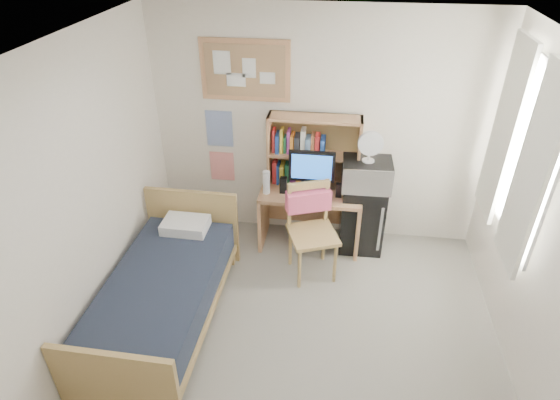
# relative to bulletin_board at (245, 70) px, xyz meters

# --- Properties ---
(floor) EXTENTS (3.60, 4.20, 0.02)m
(floor) POSITION_rel_bulletin_board_xyz_m (0.78, -2.08, -1.93)
(floor) COLOR gray
(floor) RESTS_ON ground
(ceiling) EXTENTS (3.60, 4.20, 0.02)m
(ceiling) POSITION_rel_bulletin_board_xyz_m (0.78, -2.08, 0.68)
(ceiling) COLOR white
(ceiling) RESTS_ON wall_back
(wall_back) EXTENTS (3.60, 0.04, 2.60)m
(wall_back) POSITION_rel_bulletin_board_xyz_m (0.78, 0.02, -0.62)
(wall_back) COLOR white
(wall_back) RESTS_ON floor
(wall_left) EXTENTS (0.04, 4.20, 2.60)m
(wall_left) POSITION_rel_bulletin_board_xyz_m (-1.02, -2.08, -0.62)
(wall_left) COLOR white
(wall_left) RESTS_ON floor
(window_unit) EXTENTS (0.10, 1.40, 1.70)m
(window_unit) POSITION_rel_bulletin_board_xyz_m (2.53, -0.88, -0.32)
(window_unit) COLOR white
(window_unit) RESTS_ON wall_right
(curtain_left) EXTENTS (0.04, 0.55, 1.70)m
(curtain_left) POSITION_rel_bulletin_board_xyz_m (2.50, -1.28, -0.32)
(curtain_left) COLOR white
(curtain_left) RESTS_ON wall_right
(curtain_right) EXTENTS (0.04, 0.55, 1.70)m
(curtain_right) POSITION_rel_bulletin_board_xyz_m (2.50, -0.48, -0.32)
(curtain_right) COLOR white
(curtain_right) RESTS_ON wall_right
(bulletin_board) EXTENTS (0.94, 0.03, 0.64)m
(bulletin_board) POSITION_rel_bulletin_board_xyz_m (0.00, 0.00, 0.00)
(bulletin_board) COLOR #9F7C54
(bulletin_board) RESTS_ON wall_back
(poster_wave) EXTENTS (0.30, 0.01, 0.42)m
(poster_wave) POSITION_rel_bulletin_board_xyz_m (-0.32, 0.01, -0.67)
(poster_wave) COLOR #294CA6
(poster_wave) RESTS_ON wall_back
(poster_japan) EXTENTS (0.28, 0.01, 0.36)m
(poster_japan) POSITION_rel_bulletin_board_xyz_m (-0.32, 0.01, -1.14)
(poster_japan) COLOR red
(poster_japan) RESTS_ON wall_back
(desk) EXTENTS (1.12, 0.56, 0.70)m
(desk) POSITION_rel_bulletin_board_xyz_m (0.75, -0.28, -1.57)
(desk) COLOR tan
(desk) RESTS_ON floor
(desk_chair) EXTENTS (0.66, 0.66, 1.02)m
(desk_chair) POSITION_rel_bulletin_board_xyz_m (0.82, -0.81, -1.41)
(desk_chair) COLOR tan
(desk_chair) RESTS_ON floor
(mini_fridge) EXTENTS (0.48, 0.48, 0.80)m
(mini_fridge) POSITION_rel_bulletin_board_xyz_m (1.33, -0.24, -1.52)
(mini_fridge) COLOR black
(mini_fridge) RESTS_ON floor
(bed) EXTENTS (0.98, 1.91, 0.52)m
(bed) POSITION_rel_bulletin_board_xyz_m (-0.50, -1.68, -1.66)
(bed) COLOR black
(bed) RESTS_ON floor
(hutch) EXTENTS (0.99, 0.26, 0.81)m
(hutch) POSITION_rel_bulletin_board_xyz_m (0.75, -0.13, -0.82)
(hutch) COLOR tan
(hutch) RESTS_ON desk
(monitor) EXTENTS (0.49, 0.04, 0.52)m
(monitor) POSITION_rel_bulletin_board_xyz_m (0.75, -0.34, -0.97)
(monitor) COLOR black
(monitor) RESTS_ON desk
(keyboard) EXTENTS (0.48, 0.15, 0.02)m
(keyboard) POSITION_rel_bulletin_board_xyz_m (0.75, -0.48, -1.21)
(keyboard) COLOR black
(keyboard) RESTS_ON desk
(speaker_left) EXTENTS (0.07, 0.07, 0.18)m
(speaker_left) POSITION_rel_bulletin_board_xyz_m (0.45, -0.34, -1.13)
(speaker_left) COLOR black
(speaker_left) RESTS_ON desk
(speaker_right) EXTENTS (0.06, 0.06, 0.15)m
(speaker_right) POSITION_rel_bulletin_board_xyz_m (1.05, -0.35, -1.15)
(speaker_right) COLOR black
(speaker_right) RESTS_ON desk
(water_bottle) EXTENTS (0.08, 0.08, 0.26)m
(water_bottle) POSITION_rel_bulletin_board_xyz_m (0.27, -0.38, -1.09)
(water_bottle) COLOR white
(water_bottle) RESTS_ON desk
(hoodie) EXTENTS (0.48, 0.30, 0.22)m
(hoodie) POSITION_rel_bulletin_board_xyz_m (0.74, -0.63, -1.13)
(hoodie) COLOR #F25C7F
(hoodie) RESTS_ON desk_chair
(microwave) EXTENTS (0.52, 0.40, 0.30)m
(microwave) POSITION_rel_bulletin_board_xyz_m (1.33, -0.26, -0.97)
(microwave) COLOR silver
(microwave) RESTS_ON mini_fridge
(desk_fan) EXTENTS (0.26, 0.26, 0.32)m
(desk_fan) POSITION_rel_bulletin_board_xyz_m (1.33, -0.26, -0.66)
(desk_fan) COLOR white
(desk_fan) RESTS_ON microwave
(pillow) EXTENTS (0.46, 0.33, 0.11)m
(pillow) POSITION_rel_bulletin_board_xyz_m (-0.49, -0.93, -1.34)
(pillow) COLOR white
(pillow) RESTS_ON bed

